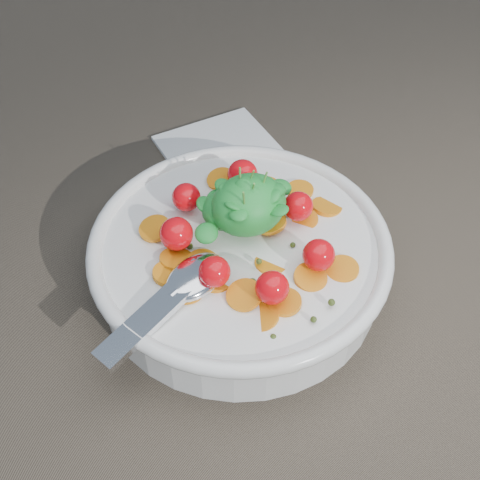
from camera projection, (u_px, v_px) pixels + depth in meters
ground at (252, 293)px, 0.61m from camera, size 6.00×6.00×0.00m
bowl at (240, 256)px, 0.60m from camera, size 0.32×0.30×0.13m
napkin at (219, 148)px, 0.76m from camera, size 0.14×0.13×0.01m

